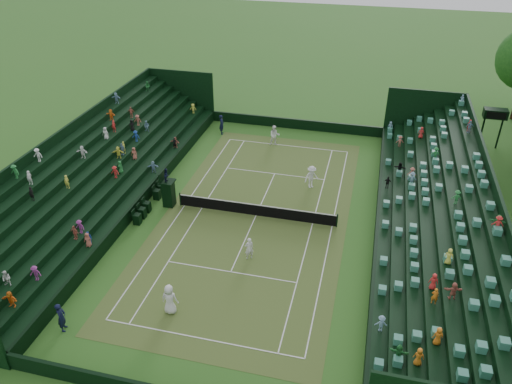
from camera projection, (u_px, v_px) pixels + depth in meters
ground at (256, 216)px, 35.96m from camera, size 160.00×160.00×0.00m
court_surface at (256, 216)px, 35.95m from camera, size 12.97×26.77×0.01m
perimeter_wall_north at (295, 124)px, 48.88m from camera, size 17.17×0.20×1.00m
perimeter_wall_east at (377, 226)px, 33.94m from camera, size 0.20×31.77×1.00m
perimeter_wall_west at (147, 195)px, 37.46m from camera, size 0.20×31.77×1.00m
north_grandstand at (444, 222)px, 32.53m from camera, size 6.60×32.00×4.90m
south_grandstand at (94, 176)px, 37.78m from camera, size 6.60×32.00×4.90m
tennis_net at (256, 210)px, 35.68m from camera, size 11.67×0.10×1.06m
scoreboard_tower at (495, 115)px, 43.93m from camera, size 2.00×1.00×3.70m
umpire_chair at (168, 190)px, 36.47m from camera, size 0.99×0.99×3.11m
courtside_chairs at (152, 200)px, 36.97m from camera, size 0.51×5.48×1.11m
player_near_west at (170, 299)px, 27.26m from camera, size 0.95×0.65×1.88m
player_near_east at (249, 248)px, 31.39m from camera, size 0.69×0.64×1.58m
player_far_west at (275, 135)px, 45.51m from camera, size 1.07×0.93×1.88m
player_far_east at (311, 177)px, 38.93m from camera, size 1.38×1.29×1.86m
line_judge_north at (222, 124)px, 47.63m from camera, size 0.67×0.81×1.91m
line_judge_south at (61, 317)px, 26.20m from camera, size 0.60×0.74×1.77m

